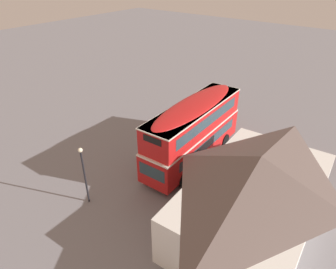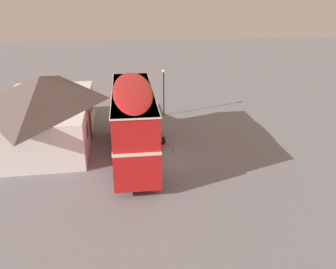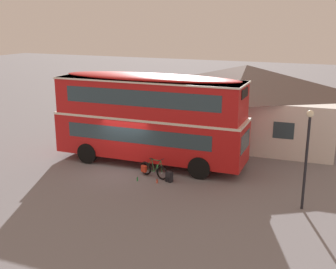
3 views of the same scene
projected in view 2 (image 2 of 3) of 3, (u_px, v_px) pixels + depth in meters
name	position (u px, v px, depth m)	size (l,w,h in m)	color
ground_plane	(156.00, 162.00, 22.09)	(120.00, 120.00, 0.00)	slate
double_decker_bus	(134.00, 120.00, 21.66)	(10.18, 2.90, 4.79)	black
touring_bicycle	(161.00, 145.00, 23.61)	(1.67, 0.62, 0.99)	black
backpack_on_ground	(163.00, 140.00, 24.59)	(0.36, 0.36, 0.54)	black
water_bottle_green_metal	(172.00, 151.00, 23.39)	(0.07, 0.07, 0.21)	green
water_bottle_red_squeeze	(169.00, 145.00, 24.26)	(0.07, 0.07, 0.22)	#D84C33
pub_building	(44.00, 108.00, 24.40)	(11.48, 7.24, 4.77)	silver
street_lamp	(164.00, 87.00, 29.36)	(0.28, 0.28, 4.09)	black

